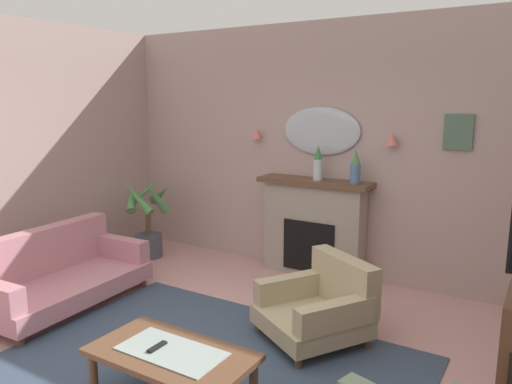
# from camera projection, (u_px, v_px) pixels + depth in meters

# --- Properties ---
(wall_back) EXTENTS (6.89, 0.10, 2.96)m
(wall_back) POSITION_uv_depth(u_px,v_px,m) (338.00, 151.00, 5.71)
(wall_back) COLOR #B29993
(wall_back) RESTS_ON ground
(patterned_rug) EXTENTS (3.20, 2.40, 0.01)m
(patterned_rug) POSITION_uv_depth(u_px,v_px,m) (202.00, 371.00, 3.79)
(patterned_rug) COLOR #38475B
(patterned_rug) RESTS_ON ground
(fireplace) EXTENTS (1.36, 0.36, 1.16)m
(fireplace) POSITION_uv_depth(u_px,v_px,m) (314.00, 228.00, 5.79)
(fireplace) COLOR gray
(fireplace) RESTS_ON ground
(mantel_vase_right) EXTENTS (0.11, 0.11, 0.40)m
(mantel_vase_right) POSITION_uv_depth(u_px,v_px,m) (318.00, 163.00, 5.59)
(mantel_vase_right) COLOR silver
(mantel_vase_right) RESTS_ON fireplace
(mantel_vase_centre) EXTENTS (0.11, 0.11, 0.38)m
(mantel_vase_centre) POSITION_uv_depth(u_px,v_px,m) (356.00, 168.00, 5.36)
(mantel_vase_centre) COLOR #4C7093
(mantel_vase_centre) RESTS_ON fireplace
(wall_mirror) EXTENTS (0.96, 0.06, 0.56)m
(wall_mirror) POSITION_uv_depth(u_px,v_px,m) (321.00, 131.00, 5.70)
(wall_mirror) COLOR #B2BCC6
(wall_sconce_left) EXTENTS (0.14, 0.14, 0.14)m
(wall_sconce_left) POSITION_uv_depth(u_px,v_px,m) (257.00, 133.00, 6.10)
(wall_sconce_left) COLOR #D17066
(wall_sconce_right) EXTENTS (0.14, 0.14, 0.14)m
(wall_sconce_right) POSITION_uv_depth(u_px,v_px,m) (392.00, 139.00, 5.22)
(wall_sconce_right) COLOR #D17066
(framed_picture) EXTENTS (0.28, 0.03, 0.36)m
(framed_picture) POSITION_uv_depth(u_px,v_px,m) (458.00, 132.00, 4.92)
(framed_picture) COLOR #4C6B56
(coffee_table) EXTENTS (1.10, 0.60, 0.45)m
(coffee_table) POSITION_uv_depth(u_px,v_px,m) (172.00, 359.00, 3.23)
(coffee_table) COLOR brown
(coffee_table) RESTS_ON ground
(tv_remote) EXTENTS (0.04, 0.16, 0.02)m
(tv_remote) POSITION_uv_depth(u_px,v_px,m) (157.00, 347.00, 3.25)
(tv_remote) COLOR black
(tv_remote) RESTS_ON coffee_table
(floral_couch) EXTENTS (0.95, 1.76, 0.76)m
(floral_couch) POSITION_uv_depth(u_px,v_px,m) (57.00, 274.00, 5.00)
(floral_couch) COLOR #B77A84
(floral_couch) RESTS_ON ground
(armchair_in_corner) EXTENTS (1.11, 1.12, 0.71)m
(armchair_in_corner) POSITION_uv_depth(u_px,v_px,m) (321.00, 305.00, 4.27)
(armchair_in_corner) COLOR tan
(armchair_in_corner) RESTS_ON ground
(potted_plant_tall_palm) EXTENTS (0.68, 0.69, 1.07)m
(potted_plant_tall_palm) POSITION_uv_depth(u_px,v_px,m) (147.00, 219.00, 6.46)
(potted_plant_tall_palm) COLOR #474C56
(potted_plant_tall_palm) RESTS_ON ground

